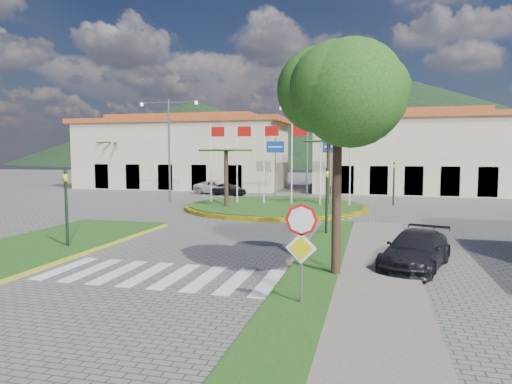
% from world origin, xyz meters
% --- Properties ---
extents(ground, '(160.00, 160.00, 0.00)m').
position_xyz_m(ground, '(0.00, 0.00, 0.00)').
color(ground, '#625F5D').
rests_on(ground, ground).
extents(sidewalk_right, '(4.00, 28.00, 0.15)m').
position_xyz_m(sidewalk_right, '(6.00, 2.00, 0.07)').
color(sidewalk_right, gray).
rests_on(sidewalk_right, ground).
extents(verge_right, '(1.60, 28.00, 0.18)m').
position_xyz_m(verge_right, '(4.80, 2.00, 0.09)').
color(verge_right, '#214A15').
rests_on(verge_right, ground).
extents(median_left, '(5.00, 14.00, 0.18)m').
position_xyz_m(median_left, '(-6.50, 6.00, 0.09)').
color(median_left, '#214A15').
rests_on(median_left, ground).
extents(crosswalk, '(8.00, 3.00, 0.01)m').
position_xyz_m(crosswalk, '(0.00, 4.00, 0.01)').
color(crosswalk, silver).
rests_on(crosswalk, ground).
extents(roundabout_island, '(12.70, 12.70, 6.00)m').
position_xyz_m(roundabout_island, '(0.00, 22.00, 0.17)').
color(roundabout_island, yellow).
rests_on(roundabout_island, ground).
extents(stop_sign, '(0.80, 0.11, 2.65)m').
position_xyz_m(stop_sign, '(4.90, 1.96, 1.79)').
color(stop_sign, slate).
rests_on(stop_sign, ground).
extents(deciduous_tree, '(3.60, 3.60, 6.80)m').
position_xyz_m(deciduous_tree, '(5.50, 5.00, 5.18)').
color(deciduous_tree, black).
rests_on(deciduous_tree, ground).
extents(traffic_light_left, '(0.15, 0.18, 3.20)m').
position_xyz_m(traffic_light_left, '(-5.20, 6.50, 1.94)').
color(traffic_light_left, black).
rests_on(traffic_light_left, ground).
extents(traffic_light_right, '(0.15, 0.18, 3.20)m').
position_xyz_m(traffic_light_right, '(4.50, 12.00, 1.94)').
color(traffic_light_right, black).
rests_on(traffic_light_right, ground).
extents(traffic_light_far, '(0.18, 0.15, 3.20)m').
position_xyz_m(traffic_light_far, '(8.00, 26.00, 1.94)').
color(traffic_light_far, black).
rests_on(traffic_light_far, ground).
extents(direction_sign_west, '(1.60, 0.14, 5.20)m').
position_xyz_m(direction_sign_west, '(-2.00, 30.97, 3.53)').
color(direction_sign_west, slate).
rests_on(direction_sign_west, ground).
extents(direction_sign_east, '(1.60, 0.14, 5.20)m').
position_xyz_m(direction_sign_east, '(3.00, 30.97, 3.53)').
color(direction_sign_east, slate).
rests_on(direction_sign_east, ground).
extents(street_lamp_centre, '(4.80, 0.16, 8.00)m').
position_xyz_m(street_lamp_centre, '(1.00, 30.00, 4.50)').
color(street_lamp_centre, slate).
rests_on(street_lamp_centre, ground).
extents(street_lamp_west, '(4.80, 0.16, 8.00)m').
position_xyz_m(street_lamp_west, '(-9.00, 24.00, 4.50)').
color(street_lamp_west, slate).
rests_on(street_lamp_west, ground).
extents(building_left, '(23.32, 9.54, 8.05)m').
position_xyz_m(building_left, '(-14.00, 38.00, 3.90)').
color(building_left, beige).
rests_on(building_left, ground).
extents(building_right, '(19.08, 9.54, 8.05)m').
position_xyz_m(building_right, '(10.00, 38.00, 3.90)').
color(building_right, beige).
rests_on(building_right, ground).
extents(hill_far_west, '(140.00, 140.00, 22.00)m').
position_xyz_m(hill_far_west, '(-55.00, 140.00, 11.00)').
color(hill_far_west, black).
rests_on(hill_far_west, ground).
extents(hill_far_mid, '(180.00, 180.00, 30.00)m').
position_xyz_m(hill_far_mid, '(15.00, 160.00, 15.00)').
color(hill_far_mid, black).
rests_on(hill_far_mid, ground).
extents(hill_near_back, '(110.00, 110.00, 16.00)m').
position_xyz_m(hill_near_back, '(-10.00, 130.00, 8.00)').
color(hill_near_back, black).
rests_on(hill_near_back, ground).
extents(white_van, '(4.91, 3.11, 1.26)m').
position_xyz_m(white_van, '(-7.64, 31.49, 0.63)').
color(white_van, '#BABBBD').
rests_on(white_van, ground).
extents(car_dark_a, '(3.58, 2.29, 1.13)m').
position_xyz_m(car_dark_a, '(-6.27, 30.63, 0.57)').
color(car_dark_a, black).
rests_on(car_dark_a, ground).
extents(car_dark_b, '(3.58, 1.86, 1.12)m').
position_xyz_m(car_dark_b, '(2.05, 34.19, 0.56)').
color(car_dark_b, black).
rests_on(car_dark_b, ground).
extents(car_side_right, '(2.94, 4.59, 1.24)m').
position_xyz_m(car_side_right, '(8.01, 7.00, 0.62)').
color(car_side_right, black).
rests_on(car_side_right, ground).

